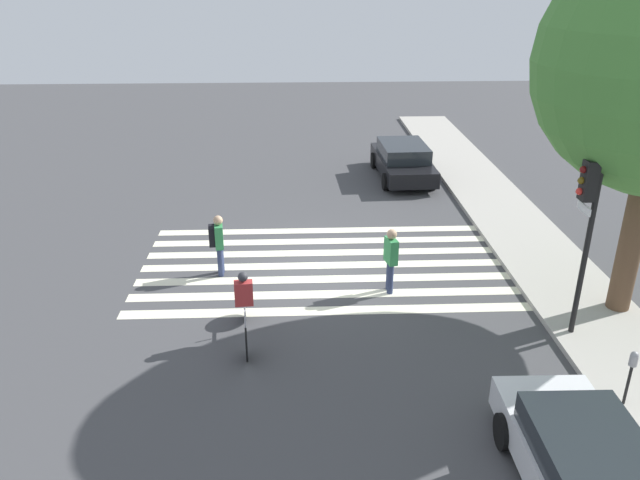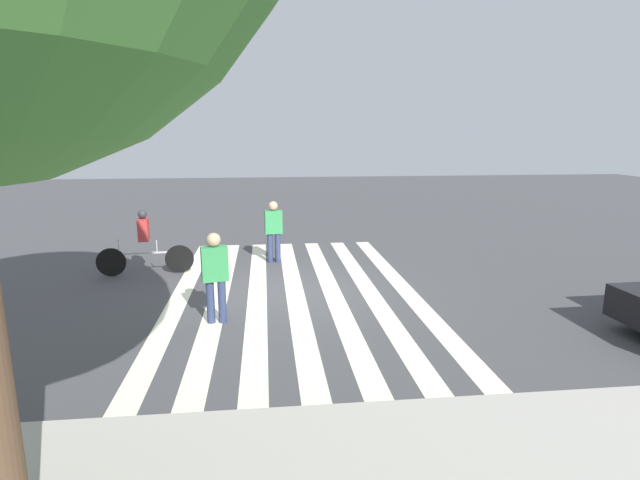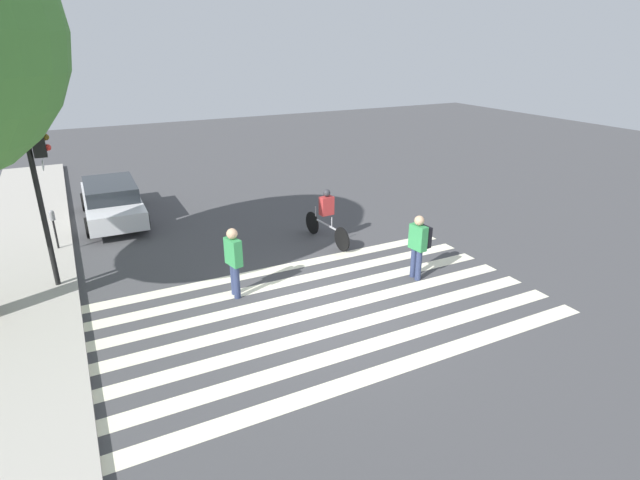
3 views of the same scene
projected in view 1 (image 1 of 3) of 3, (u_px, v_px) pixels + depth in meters
The scene contains 10 objects.
ground_plane at pixel (322, 265), 17.39m from camera, with size 60.00×60.00×0.00m, color #444447.
sidewalk_curb at pixel (543, 259), 17.60m from camera, with size 36.00×2.50×0.14m.
crosswalk_stripes at pixel (322, 265), 17.39m from camera, with size 5.42×10.00×0.01m.
traffic_light at pixel (587, 211), 12.83m from camera, with size 0.60×0.50×4.32m.
parking_meter at pixel (632, 367), 11.36m from camera, with size 0.15×0.15×1.29m.
pedestrian_adult_tall_backpack at pixel (391, 257), 15.63m from camera, with size 0.51×0.31×1.72m.
pedestrian_adult_blue_shirt at pixel (218, 240), 16.52m from camera, with size 0.49×0.42×1.69m.
cyclist_far_lane at pixel (244, 304), 13.64m from camera, with size 2.35×0.42×1.65m.
car_parked_dark_suv at pixel (403, 160), 24.33m from camera, with size 4.56×2.13×1.38m.
car_parked_far_curb at pixel (592, 478), 9.26m from camera, with size 4.71×1.93×1.30m.
Camera 1 is at (15.62, -0.70, 7.66)m, focal length 35.00 mm.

